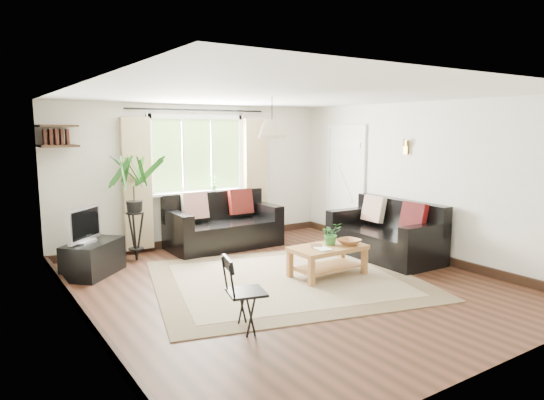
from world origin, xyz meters
TOP-DOWN VIEW (x-y plane):
  - floor at (0.00, 0.00)m, footprint 5.50×5.50m
  - ceiling at (0.00, 0.00)m, footprint 5.50×5.50m
  - wall_back at (0.00, 2.75)m, footprint 5.00×0.02m
  - wall_front at (0.00, -2.75)m, footprint 5.00×0.02m
  - wall_left at (-2.50, 0.00)m, footprint 0.02×5.50m
  - wall_right at (2.50, 0.00)m, footprint 0.02×5.50m
  - rug at (0.06, 0.16)m, footprint 4.01×3.67m
  - window at (0.00, 2.71)m, footprint 2.50×0.16m
  - door at (2.47, 1.70)m, footprint 0.06×0.96m
  - corner_shelf at (-2.25, 2.50)m, footprint 0.50×0.50m
  - pendant_lamp at (0.00, 0.40)m, footprint 0.36×0.36m
  - wall_sconce at (2.43, 0.30)m, footprint 0.12×0.12m
  - sofa_back at (0.23, 2.23)m, footprint 1.86×0.93m
  - sofa_right at (1.99, 0.26)m, footprint 1.81×0.94m
  - coffee_table at (0.63, -0.01)m, footprint 1.03×0.57m
  - table_plant at (0.72, 0.03)m, footprint 0.32×0.29m
  - bowl at (0.93, -0.10)m, footprint 0.33×0.33m
  - book_a at (0.37, -0.11)m, footprint 0.20×0.25m
  - book_b at (0.42, 0.10)m, footprint 0.24×0.25m
  - tv_stand at (-2.01, 1.80)m, footprint 0.96×0.96m
  - tv at (-2.11, 1.80)m, footprint 0.63×0.62m
  - palm_stand at (-1.28, 2.22)m, footprint 0.67×0.67m
  - folding_chair at (-1.20, -0.95)m, footprint 0.48×0.48m
  - sill_plant at (0.25, 2.63)m, footprint 0.14×0.10m

SIDE VIEW (x-z plane):
  - floor at x=0.00m, z-range 0.00..0.00m
  - rug at x=0.06m, z-range 0.00..0.02m
  - coffee_table at x=0.63m, z-range 0.00..0.42m
  - tv_stand at x=-2.01m, z-range 0.00..0.47m
  - folding_chair at x=-1.20m, z-range 0.00..0.76m
  - sofa_right at x=1.99m, z-range 0.00..0.84m
  - book_a at x=0.37m, z-range 0.42..0.44m
  - book_b at x=0.42m, z-range 0.42..0.44m
  - sofa_back at x=0.23m, z-range 0.00..0.87m
  - bowl at x=0.93m, z-range 0.42..0.50m
  - table_plant at x=0.72m, z-range 0.42..0.73m
  - tv at x=-2.11m, z-range 0.47..0.98m
  - palm_stand at x=-1.28m, z-range 0.00..1.61m
  - door at x=2.47m, z-range -0.03..2.03m
  - sill_plant at x=0.25m, z-range 0.93..1.20m
  - wall_back at x=0.00m, z-range 0.00..2.40m
  - wall_front at x=0.00m, z-range 0.00..2.40m
  - wall_left at x=-2.50m, z-range 0.00..2.40m
  - wall_right at x=2.50m, z-range 0.00..2.40m
  - window at x=0.00m, z-range 0.47..2.63m
  - wall_sconce at x=2.43m, z-range 1.60..1.88m
  - corner_shelf at x=-2.25m, z-range 1.72..2.06m
  - pendant_lamp at x=0.00m, z-range 1.78..2.32m
  - ceiling at x=0.00m, z-range 2.40..2.40m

